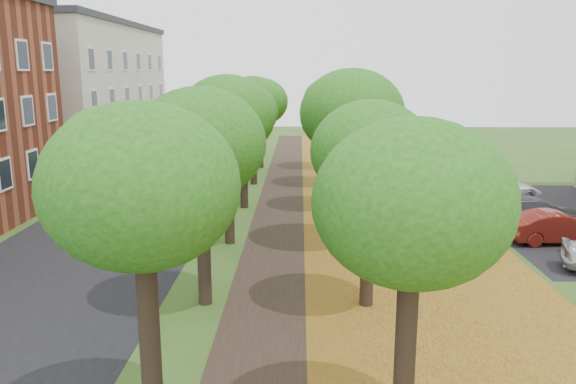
{
  "coord_description": "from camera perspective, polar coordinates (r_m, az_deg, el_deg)",
  "views": [
    {
      "loc": [
        0.61,
        -9.66,
        6.83
      ],
      "look_at": [
        0.18,
        10.26,
        2.5
      ],
      "focal_mm": 35.0,
      "sensor_mm": 36.0,
      "label": 1
    }
  ],
  "objects": [
    {
      "name": "street_asphalt",
      "position": [
        26.85,
        -16.42,
        -2.98
      ],
      "size": [
        8.0,
        70.0,
        0.01
      ],
      "primitive_type": "cube",
      "color": "black",
      "rests_on": "ground"
    },
    {
      "name": "footpath",
      "position": [
        25.6,
        -0.18,
        -3.2
      ],
      "size": [
        3.2,
        70.0,
        0.01
      ],
      "primitive_type": "cube",
      "color": "black",
      "rests_on": "ground"
    },
    {
      "name": "leaf_verge",
      "position": [
        25.96,
        10.93,
        -3.21
      ],
      "size": [
        7.5,
        70.0,
        0.01
      ],
      "primitive_type": "cube",
      "color": "olive",
      "rests_on": "ground"
    },
    {
      "name": "parking_lot",
      "position": [
        29.52,
        27.1,
        -2.49
      ],
      "size": [
        9.0,
        16.0,
        0.01
      ],
      "primitive_type": "cube",
      "color": "black",
      "rests_on": "ground"
    },
    {
      "name": "tree_row_west",
      "position": [
        24.91,
        -5.3,
        7.36
      ],
      "size": [
        3.65,
        33.65,
        6.32
      ],
      "color": "black",
      "rests_on": "ground"
    },
    {
      "name": "tree_row_east",
      "position": [
        24.83,
        5.87,
        7.34
      ],
      "size": [
        3.65,
        33.65,
        6.32
      ],
      "color": "black",
      "rests_on": "ground"
    },
    {
      "name": "building_cream",
      "position": [
        46.18,
        -21.49,
        9.42
      ],
      "size": [
        10.3,
        20.3,
        10.4
      ],
      "color": "beige",
      "rests_on": "ground"
    },
    {
      "name": "car_red",
      "position": [
        25.1,
        25.68,
        -3.25
      ],
      "size": [
        4.0,
        1.62,
        1.29
      ],
      "primitive_type": "imported",
      "rotation": [
        0.0,
        0.0,
        1.64
      ],
      "color": "maroon",
      "rests_on": "ground"
    },
    {
      "name": "car_grey",
      "position": [
        27.26,
        23.6,
        -1.86
      ],
      "size": [
        4.56,
        1.87,
        1.32
      ],
      "primitive_type": "imported",
      "rotation": [
        0.0,
        0.0,
        1.57
      ],
      "color": "#2E2D32",
      "rests_on": "ground"
    },
    {
      "name": "car_white",
      "position": [
        31.89,
        20.22,
        0.37
      ],
      "size": [
        5.13,
        2.96,
        1.35
      ],
      "primitive_type": "imported",
      "rotation": [
        0.0,
        0.0,
        1.73
      ],
      "color": "silver",
      "rests_on": "ground"
    }
  ]
}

